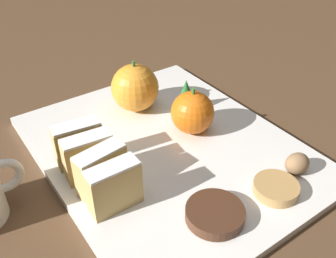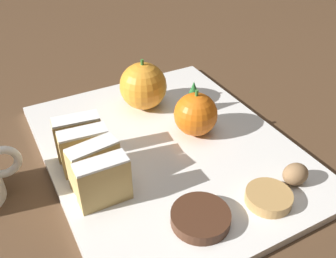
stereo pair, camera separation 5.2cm
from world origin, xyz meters
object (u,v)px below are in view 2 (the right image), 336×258
Objects in this scene: orange_far at (196,114)px; chocolate_cookie at (201,217)px; walnut at (295,174)px; orange_near at (143,86)px.

orange_far reaches higher than chocolate_cookie.
chocolate_cookie is (-0.14, 0.00, -0.01)m from walnut.
chocolate_cookie is at bearing 179.33° from walnut.
orange_near is 1.17× the size of orange_far.
orange_near is at bearing 109.58° from walnut.
walnut is at bearing -70.42° from orange_near.
orange_near reaches higher than chocolate_cookie.
orange_near is at bearing 79.19° from chocolate_cookie.
orange_near is at bearing 109.48° from orange_far.
orange_near is 0.11m from orange_far.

